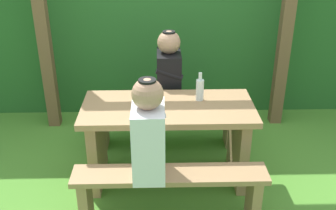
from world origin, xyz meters
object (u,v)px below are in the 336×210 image
cell_phone (157,108)px  bottle_left (200,89)px  picnic_table (168,130)px  bench_near (170,187)px  drinking_glass (142,100)px  person_black_coat (169,72)px  person_white_shirt (148,132)px  bench_far (167,116)px

cell_phone → bottle_left: bearing=13.6°
picnic_table → cell_phone: size_ratio=10.00×
bench_near → drinking_glass: drinking_glass is taller
drinking_glass → person_black_coat: bearing=66.8°
person_black_coat → cell_phone: size_ratio=5.14×
drinking_glass → picnic_table: bearing=-6.1°
person_white_shirt → bottle_left: (0.41, 0.67, 0.02)m
person_black_coat → drinking_glass: bearing=-113.2°
picnic_table → person_black_coat: 0.63m
person_black_coat → cell_phone: bearing=-100.0°
picnic_table → person_white_shirt: 0.65m
bench_near → cell_phone: (-0.09, 0.51, 0.39)m
bench_far → drinking_glass: (-0.21, -0.54, 0.43)m
person_white_shirt → drinking_glass: bearing=96.0°
bench_near → bottle_left: bottle_left is taller
bench_far → cell_phone: bearing=-97.9°
drinking_glass → cell_phone: size_ratio=0.59×
drinking_glass → bottle_left: (0.47, 0.08, 0.06)m
bench_near → bench_far: (0.00, 1.12, 0.00)m
bench_far → drinking_glass: drinking_glass is taller
person_black_coat → drinking_glass: size_ratio=8.67×
bench_far → person_black_coat: (0.02, -0.00, 0.46)m
bench_far → bottle_left: 0.71m
person_black_coat → drinking_glass: 0.58m
person_black_coat → drinking_glass: person_black_coat is taller
bottle_left → drinking_glass: bearing=-169.8°
cell_phone → picnic_table: bearing=21.3°
cell_phone → bench_far: bearing=71.0°
drinking_glass → bottle_left: bearing=10.2°
person_white_shirt → person_black_coat: same height
bench_near → picnic_table: bearing=90.0°
person_white_shirt → picnic_table: bearing=75.3°
bench_near → bench_far: 1.12m
person_white_shirt → bottle_left: 0.78m
person_white_shirt → cell_phone: size_ratio=5.14×
cell_phone → person_black_coat: bearing=68.9°
picnic_table → bench_near: bearing=-90.0°
bottle_left → person_black_coat: bearing=118.3°
picnic_table → bench_far: 0.59m
bench_near → cell_phone: cell_phone is taller
picnic_table → person_black_coat: (0.02, 0.56, 0.30)m
bench_near → cell_phone: 0.65m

